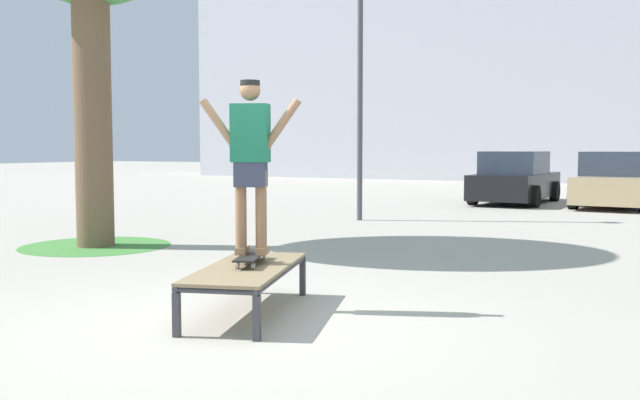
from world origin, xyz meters
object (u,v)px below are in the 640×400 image
(skate_box, at_px, (247,271))
(skateboard, at_px, (251,256))
(car_tan, at_px, (616,182))
(skater, at_px, (251,154))
(car_black, at_px, (515,179))
(light_post, at_px, (360,45))

(skate_box, bearing_deg, skateboard, 107.33)
(skate_box, bearing_deg, car_tan, 82.43)
(skateboard, height_order, skater, skater)
(skate_box, xyz_separation_m, skateboard, (-0.04, 0.14, 0.12))
(skate_box, relative_size, car_black, 0.48)
(skateboard, xyz_separation_m, car_black, (-0.70, 14.92, 0.15))
(car_tan, distance_m, light_post, 8.53)
(skate_box, relative_size, car_tan, 0.48)
(skater, bearing_deg, skateboard, -68.42)
(skate_box, relative_size, skateboard, 2.50)
(car_tan, height_order, light_post, light_post)
(car_black, xyz_separation_m, car_tan, (2.73, -0.13, 0.00))
(light_post, bearing_deg, car_tan, 53.68)
(skate_box, relative_size, skater, 1.20)
(skate_box, xyz_separation_m, skater, (-0.04, 0.14, 1.12))
(skate_box, bearing_deg, light_post, 107.64)
(skateboard, relative_size, skater, 0.48)
(car_tan, bearing_deg, skateboard, -97.80)
(light_post, bearing_deg, skateboard, -72.36)
(car_tan, bearing_deg, skater, -97.80)
(car_black, bearing_deg, car_tan, -2.75)
(skate_box, bearing_deg, skater, 107.38)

